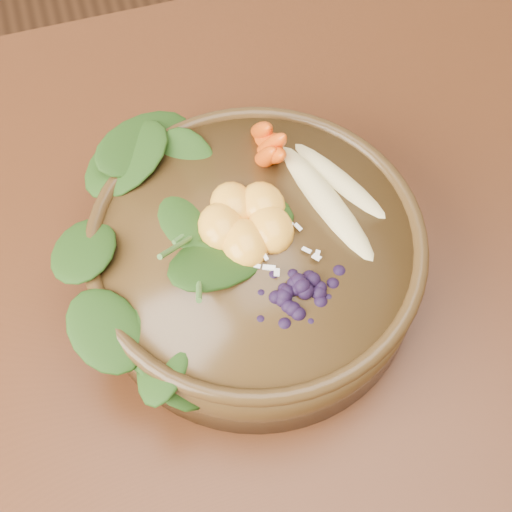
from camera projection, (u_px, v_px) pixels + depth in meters
ground at (396, 444)px, 1.37m from camera, size 4.00×4.00×0.00m
dining_table at (496, 287)px, 0.80m from camera, size 1.60×0.90×0.75m
stoneware_bowl at (256, 261)px, 0.66m from camera, size 0.38×0.38×0.08m
kale_heap at (172, 199)px, 0.62m from camera, size 0.24×0.23×0.05m
carrot_cluster at (256, 122)px, 0.64m from camera, size 0.08×0.08×0.08m
banana_halves at (334, 181)px, 0.64m from camera, size 0.10×0.17×0.03m
mandarin_cluster at (246, 212)px, 0.62m from camera, size 0.11×0.12×0.03m
blueberry_pile at (301, 278)px, 0.58m from camera, size 0.16×0.14×0.04m
coconut_flakes at (271, 252)px, 0.61m from camera, size 0.11×0.10×0.01m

